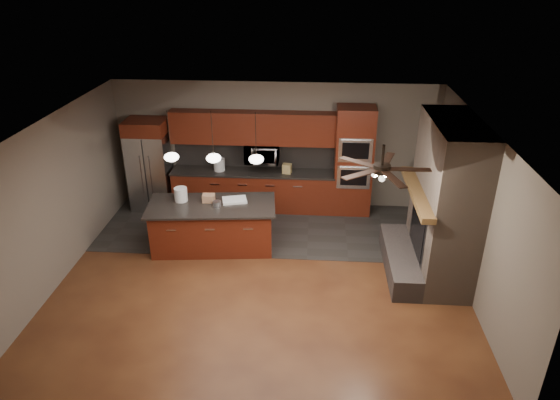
# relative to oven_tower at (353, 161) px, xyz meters

# --- Properties ---
(ground) EXTENTS (7.00, 7.00, 0.00)m
(ground) POSITION_rel_oven_tower_xyz_m (-1.70, -2.69, -1.19)
(ground) COLOR brown
(ground) RESTS_ON ground
(ceiling) EXTENTS (7.00, 6.00, 0.02)m
(ceiling) POSITION_rel_oven_tower_xyz_m (-1.70, -2.69, 1.61)
(ceiling) COLOR white
(ceiling) RESTS_ON back_wall
(back_wall) EXTENTS (7.00, 0.02, 2.80)m
(back_wall) POSITION_rel_oven_tower_xyz_m (-1.70, 0.31, 0.21)
(back_wall) COLOR #6B6056
(back_wall) RESTS_ON ground
(right_wall) EXTENTS (0.02, 6.00, 2.80)m
(right_wall) POSITION_rel_oven_tower_xyz_m (1.80, -2.69, 0.21)
(right_wall) COLOR #6B6056
(right_wall) RESTS_ON ground
(left_wall) EXTENTS (0.02, 6.00, 2.80)m
(left_wall) POSITION_rel_oven_tower_xyz_m (-5.20, -2.69, 0.21)
(left_wall) COLOR #6B6056
(left_wall) RESTS_ON ground
(slate_tile_patch) EXTENTS (7.00, 2.40, 0.01)m
(slate_tile_patch) POSITION_rel_oven_tower_xyz_m (-1.70, -0.89, -1.19)
(slate_tile_patch) COLOR #2D2B28
(slate_tile_patch) RESTS_ON ground
(fireplace_column) EXTENTS (1.30, 2.10, 2.80)m
(fireplace_column) POSITION_rel_oven_tower_xyz_m (1.34, -2.29, 0.11)
(fireplace_column) COLOR #786556
(fireplace_column) RESTS_ON ground
(back_cabinetry) EXTENTS (3.59, 0.64, 2.20)m
(back_cabinetry) POSITION_rel_oven_tower_xyz_m (-2.18, 0.05, -0.30)
(back_cabinetry) COLOR #5A1E10
(back_cabinetry) RESTS_ON ground
(oven_tower) EXTENTS (0.80, 0.63, 2.38)m
(oven_tower) POSITION_rel_oven_tower_xyz_m (0.00, 0.00, 0.00)
(oven_tower) COLOR #5A1E10
(oven_tower) RESTS_ON ground
(microwave) EXTENTS (0.73, 0.41, 0.50)m
(microwave) POSITION_rel_oven_tower_xyz_m (-1.98, 0.06, 0.11)
(microwave) COLOR silver
(microwave) RESTS_ON back_cabinetry
(refrigerator) EXTENTS (0.87, 0.75, 2.04)m
(refrigerator) POSITION_rel_oven_tower_xyz_m (-4.44, -0.07, -0.17)
(refrigerator) COLOR silver
(refrigerator) RESTS_ON ground
(kitchen_island) EXTENTS (2.50, 1.33, 0.92)m
(kitchen_island) POSITION_rel_oven_tower_xyz_m (-2.76, -1.74, -0.73)
(kitchen_island) COLOR #5A1E10
(kitchen_island) RESTS_ON ground
(white_bucket) EXTENTS (0.26, 0.26, 0.27)m
(white_bucket) POSITION_rel_oven_tower_xyz_m (-3.36, -1.61, -0.14)
(white_bucket) COLOR white
(white_bucket) RESTS_ON kitchen_island
(paint_can) EXTENTS (0.17, 0.17, 0.10)m
(paint_can) POSITION_rel_oven_tower_xyz_m (-2.64, -1.80, -0.22)
(paint_can) COLOR #AEAEB3
(paint_can) RESTS_ON kitchen_island
(paint_tray) EXTENTS (0.52, 0.42, 0.05)m
(paint_tray) POSITION_rel_oven_tower_xyz_m (-2.34, -1.55, -0.25)
(paint_tray) COLOR white
(paint_tray) RESTS_ON kitchen_island
(cardboard_box) EXTENTS (0.24, 0.18, 0.15)m
(cardboard_box) POSITION_rel_oven_tower_xyz_m (-2.83, -1.61, -0.20)
(cardboard_box) COLOR #A17253
(cardboard_box) RESTS_ON kitchen_island
(counter_bucket) EXTENTS (0.25, 0.25, 0.28)m
(counter_bucket) POSITION_rel_oven_tower_xyz_m (-2.91, 0.01, -0.15)
(counter_bucket) COLOR silver
(counter_bucket) RESTS_ON back_cabinetry
(counter_box) EXTENTS (0.21, 0.18, 0.21)m
(counter_box) POSITION_rel_oven_tower_xyz_m (-1.42, -0.04, -0.19)
(counter_box) COLOR tan
(counter_box) RESTS_ON back_cabinetry
(pendant_left) EXTENTS (0.26, 0.26, 0.92)m
(pendant_left) POSITION_rel_oven_tower_xyz_m (-3.35, -1.99, 0.77)
(pendant_left) COLOR black
(pendant_left) RESTS_ON ceiling
(pendant_center) EXTENTS (0.26, 0.26, 0.92)m
(pendant_center) POSITION_rel_oven_tower_xyz_m (-2.60, -1.99, 0.77)
(pendant_center) COLOR black
(pendant_center) RESTS_ON ceiling
(pendant_right) EXTENTS (0.26, 0.26, 0.92)m
(pendant_right) POSITION_rel_oven_tower_xyz_m (-1.85, -1.99, 0.77)
(pendant_right) COLOR black
(pendant_right) RESTS_ON ceiling
(ceiling_fan) EXTENTS (1.27, 1.33, 0.41)m
(ceiling_fan) POSITION_rel_oven_tower_xyz_m (0.10, -3.49, 1.27)
(ceiling_fan) COLOR black
(ceiling_fan) RESTS_ON ceiling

